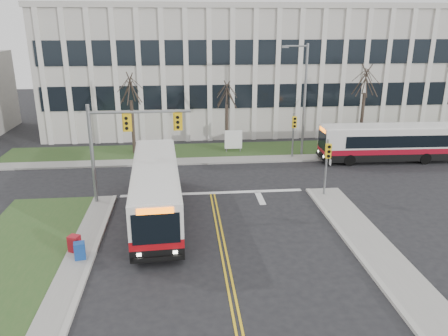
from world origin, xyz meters
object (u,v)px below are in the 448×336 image
newspaper_box_red (75,245)px  directory_sign (233,140)px  newspaper_box_blue (80,252)px  streetlight (303,94)px  bus_cross (388,144)px  bus_main (156,191)px

newspaper_box_red → directory_sign: bearing=82.1°
newspaper_box_blue → directory_sign: bearing=50.5°
streetlight → directory_sign: bearing=166.8°
bus_cross → newspaper_box_blue: 25.59m
bus_main → newspaper_box_red: bus_main is taller
streetlight → bus_cross: size_ratio=0.85×
directory_sign → bus_cross: bearing=-16.1°
bus_main → directory_sign: bearing=61.8°
streetlight → bus_main: bearing=-135.4°
newspaper_box_red → bus_cross: bearing=53.4°
bus_main → newspaper_box_blue: bus_main is taller
streetlight → newspaper_box_blue: 22.39m
directory_sign → bus_main: size_ratio=0.17×
streetlight → newspaper_box_red: size_ratio=9.68×
newspaper_box_blue → newspaper_box_red: bearing=107.4°
directory_sign → bus_cross: (12.17, -3.50, 0.28)m
directory_sign → newspaper_box_blue: bearing=-118.1°
directory_sign → newspaper_box_blue: (-9.30, -17.39, -0.70)m
streetlight → bus_cross: (6.64, -2.20, -3.75)m
directory_sign → streetlight: bearing=-13.2°
directory_sign → newspaper_box_red: 19.28m
bus_cross → directory_sign: bearing=-104.3°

